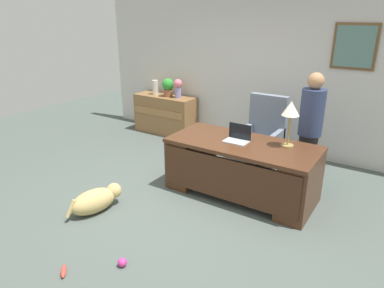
% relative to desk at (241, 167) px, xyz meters
% --- Properties ---
extents(ground_plane, '(12.00, 12.00, 0.00)m').
position_rel_desk_xyz_m(ground_plane, '(-0.49, -0.66, -0.42)').
color(ground_plane, '#4C5651').
extents(back_wall, '(7.00, 0.16, 2.70)m').
position_rel_desk_xyz_m(back_wall, '(-0.48, 1.94, 0.94)').
color(back_wall, silver).
rests_on(back_wall, ground_plane).
extents(desk, '(1.98, 0.91, 0.76)m').
position_rel_desk_xyz_m(desk, '(0.00, 0.00, 0.00)').
color(desk, '#4C2B19').
rests_on(desk, ground_plane).
extents(credenza, '(1.30, 0.50, 0.79)m').
position_rel_desk_xyz_m(credenza, '(-2.48, 1.59, -0.02)').
color(credenza, olive).
rests_on(credenza, ground_plane).
extents(armchair, '(0.60, 0.59, 1.17)m').
position_rel_desk_xyz_m(armchair, '(-0.11, 1.02, 0.10)').
color(armchair, slate).
rests_on(armchair, ground_plane).
extents(person_standing, '(0.32, 0.32, 1.65)m').
position_rel_desk_xyz_m(person_standing, '(0.67, 0.75, 0.43)').
color(person_standing, '#262323').
rests_on(person_standing, ground_plane).
extents(dog_lying, '(0.43, 0.76, 0.30)m').
position_rel_desk_xyz_m(dog_lying, '(-1.33, -1.38, -0.26)').
color(dog_lying, tan).
rests_on(dog_lying, ground_plane).
extents(laptop, '(0.32, 0.22, 0.22)m').
position_rel_desk_xyz_m(laptop, '(-0.09, 0.05, 0.40)').
color(laptop, '#B2B5BA').
rests_on(laptop, desk).
extents(desk_lamp, '(0.22, 0.22, 0.60)m').
position_rel_desk_xyz_m(desk_lamp, '(0.54, 0.22, 0.81)').
color(desk_lamp, '#9E8447').
rests_on(desk_lamp, desk).
extents(vase_with_flowers, '(0.17, 0.17, 0.37)m').
position_rel_desk_xyz_m(vase_with_flowers, '(-2.15, 1.59, 0.58)').
color(vase_with_flowers, '#8E89C7').
rests_on(vase_with_flowers, credenza).
extents(vase_empty, '(0.12, 0.12, 0.29)m').
position_rel_desk_xyz_m(vase_empty, '(-2.73, 1.59, 0.52)').
color(vase_empty, silver).
rests_on(vase_empty, credenza).
extents(potted_plant, '(0.24, 0.24, 0.36)m').
position_rel_desk_xyz_m(potted_plant, '(-2.40, 1.59, 0.57)').
color(potted_plant, brown).
rests_on(potted_plant, credenza).
extents(dog_toy_ball, '(0.09, 0.09, 0.09)m').
position_rel_desk_xyz_m(dog_toy_ball, '(-0.33, -1.97, -0.37)').
color(dog_toy_ball, '#D8338C').
rests_on(dog_toy_ball, ground_plane).
extents(dog_toy_bone, '(0.17, 0.16, 0.05)m').
position_rel_desk_xyz_m(dog_toy_bone, '(-0.73, -2.36, -0.39)').
color(dog_toy_bone, '#E53F33').
rests_on(dog_toy_bone, ground_plane).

